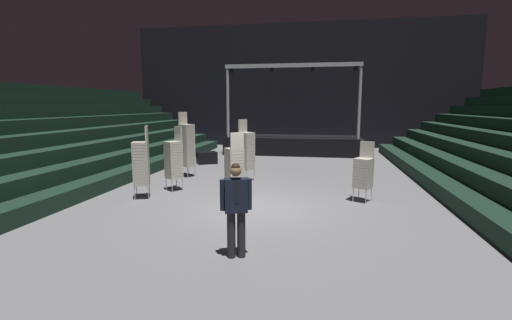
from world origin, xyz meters
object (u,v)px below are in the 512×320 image
Objects in this scene: man_with_tie at (236,205)px; chair_stack_mid_centre at (141,163)px; chair_stack_front_right at (174,159)px; stage_riser at (292,143)px; chair_stack_rear_left at (234,166)px; equipment_road_case at (207,158)px; chair_stack_mid_left at (246,150)px; chair_stack_mid_right at (187,145)px; chair_stack_front_left at (363,172)px.

chair_stack_mid_centre is at bearing -61.97° from man_with_tie.
chair_stack_front_right is at bearing -73.92° from man_with_tie.
man_with_tie is 0.84× the size of chair_stack_front_right.
chair_stack_front_right is 0.96× the size of chair_stack_mid_centre.
chair_stack_rear_left is (-0.84, -10.38, 0.40)m from stage_riser.
chair_stack_mid_left is at bearing -52.20° from equipment_road_case.
equipment_road_case is at bearing -130.44° from stage_riser.
man_with_tie is 0.70× the size of chair_stack_mid_right.
chair_stack_rear_left is at bearing -94.61° from stage_riser.
chair_stack_mid_right is at bearing -63.14° from chair_stack_mid_left.
equipment_road_case is at bearing -87.13° from man_with_tie.
man_with_tie is at bearing -154.88° from chair_stack_mid_centre.
chair_stack_front_right is at bearing -11.78° from chair_stack_mid_left.
chair_stack_front_left is at bearing -74.23° from stage_riser.
chair_stack_front_right is 1.24m from chair_stack_mid_centre.
man_with_tie is at bearing 43.66° from chair_stack_mid_left.
equipment_road_case is at bearing -108.90° from chair_stack_mid_left.
stage_riser reaches higher than chair_stack_mid_right.
chair_stack_mid_centre reaches higher than chair_stack_front_right.
chair_stack_rear_left is at bearing -102.58° from chair_stack_mid_centre.
stage_riser reaches higher than man_with_tie.
chair_stack_mid_left is at bearing -97.84° from chair_stack_front_right.
chair_stack_front_right is (-5.82, 0.31, 0.17)m from chair_stack_front_left.
chair_stack_mid_right is (-3.59, 6.90, 0.26)m from man_with_tie.
chair_stack_mid_left is 1.04× the size of chair_stack_mid_centre.
stage_riser is 3.51× the size of chair_stack_mid_centre.
chair_stack_mid_right is at bearing -80.61° from man_with_tie.
chair_stack_mid_left reaches higher than man_with_tie.
stage_riser is 11.36m from chair_stack_mid_centre.
man_with_tie is at bearing -114.87° from chair_stack_rear_left.
chair_stack_front_left is 1.90× the size of equipment_road_case.
man_with_tie is at bearing 161.43° from chair_stack_front_right.
chair_stack_mid_centre is at bearing 102.13° from chair_stack_front_right.
chair_stack_mid_centre is 2.37× the size of equipment_road_case.
stage_riser reaches higher than chair_stack_mid_centre.
chair_stack_rear_left is (2.70, 0.40, -0.08)m from chair_stack_mid_centre.
chair_stack_front_right is at bearing -46.14° from chair_stack_mid_centre.
stage_riser is 4.35× the size of man_with_tie.
chair_stack_mid_left is at bearing -1.16° from chair_stack_front_left.
man_with_tie is 0.88× the size of chair_stack_rear_left.
stage_riser is 3.03× the size of chair_stack_mid_right.
stage_riser is 8.32× the size of equipment_road_case.
chair_stack_rear_left is 2.18× the size of equipment_road_case.
chair_stack_rear_left is (0.21, -2.68, -0.13)m from chair_stack_mid_left.
chair_stack_mid_right is 1.26× the size of chair_stack_rear_left.
stage_riser is at bearing 46.28° from chair_stack_rear_left.
stage_riser reaches higher than chair_stack_rear_left.
man_with_tie is 5.65m from chair_stack_front_right.
stage_riser is 7.79m from chair_stack_mid_left.
chair_stack_rear_left reaches higher than equipment_road_case.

